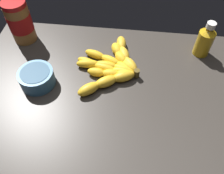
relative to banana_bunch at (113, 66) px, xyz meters
The scene contains 5 objects.
ground_plane 16.39cm from the banana_bunch, 88.11° to the right, with size 95.65×76.81×3.64cm, color #38332D.
banana_bunch is the anchor object (origin of this frame).
peanut_butter_jar 38.33cm from the banana_bunch, 161.30° to the left, with size 8.76×8.76×16.26cm.
honey_bottle 34.06cm from the banana_bunch, 20.63° to the left, with size 5.76×5.76×13.51cm.
small_bowl 25.67cm from the banana_bunch, 159.23° to the right, with size 11.48×11.48×5.44cm.
Camera 1 is at (5.60, -38.46, 60.56)cm, focal length 36.99 mm.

